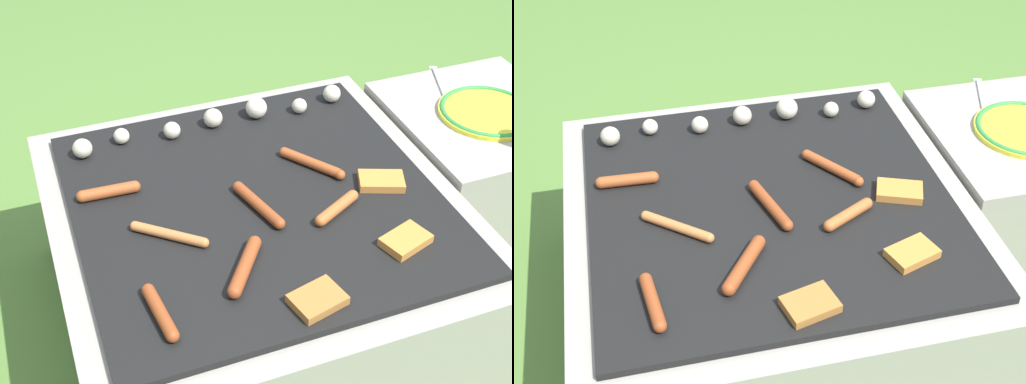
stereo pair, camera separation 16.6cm
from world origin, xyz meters
TOP-DOWN VIEW (x-y plane):
  - ground_plane at (0.00, 0.00)m, footprint 14.00×14.00m
  - grill at (0.00, 0.00)m, footprint 0.96×0.96m
  - side_ledge at (0.73, 0.14)m, footprint 0.47×0.51m
  - sausage_mid_left at (0.17, 0.07)m, footprint 0.12×0.16m
  - sausage_front_right at (-0.11, -0.22)m, footprint 0.12×0.15m
  - sausage_back_center at (0.16, -0.11)m, footprint 0.13×0.08m
  - sausage_front_left at (-0.01, -0.04)m, footprint 0.07×0.18m
  - sausage_back_right at (-0.23, -0.06)m, footprint 0.15×0.13m
  - sausage_back_left at (-0.30, -0.28)m, footprint 0.04×0.16m
  - sausage_front_center at (-0.32, 0.13)m, footprint 0.15×0.03m
  - bread_slice_right at (-0.00, -0.35)m, footprint 0.12×0.10m
  - bread_slice_left at (0.25, -0.26)m, footprint 0.12×0.10m
  - bread_slice_center at (0.30, -0.05)m, footprint 0.13×0.10m
  - mushroom_row at (0.02, 0.33)m, footprint 0.75×0.07m
  - plate_colorful at (0.73, 0.12)m, footprint 0.27×0.27m
  - fork_utensil at (0.70, 0.33)m, footprint 0.08×0.17m

SIDE VIEW (x-z plane):
  - ground_plane at x=0.00m, z-range 0.00..0.00m
  - grill at x=0.00m, z-range 0.00..0.42m
  - side_ledge at x=0.73m, z-range 0.00..0.42m
  - fork_utensil at x=0.70m, z-range 0.42..0.43m
  - plate_colorful at x=0.73m, z-range 0.42..0.44m
  - bread_slice_left at x=0.25m, z-range 0.42..0.44m
  - bread_slice_right at x=0.00m, z-range 0.42..0.44m
  - bread_slice_center at x=0.30m, z-range 0.42..0.44m
  - sausage_back_right at x=-0.23m, z-range 0.42..0.44m
  - sausage_mid_left at x=0.17m, z-range 0.42..0.45m
  - sausage_front_left at x=-0.01m, z-range 0.42..0.45m
  - sausage_back_center at x=0.16m, z-range 0.42..0.45m
  - sausage_back_left at x=-0.30m, z-range 0.42..0.45m
  - sausage_front_center at x=-0.32m, z-range 0.42..0.45m
  - sausage_front_right at x=-0.11m, z-range 0.42..0.45m
  - mushroom_row at x=0.02m, z-range 0.42..0.48m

